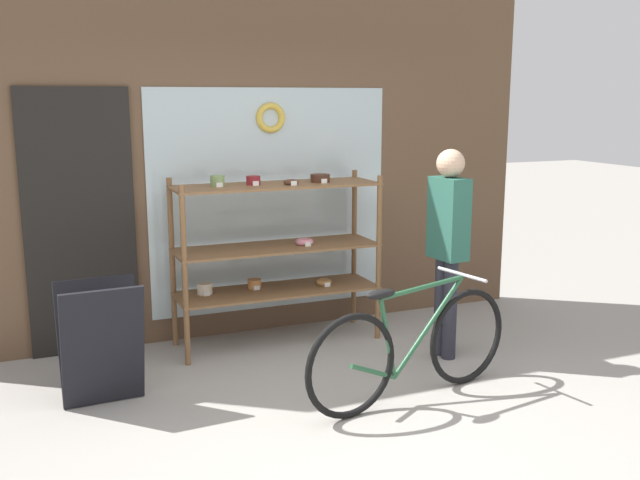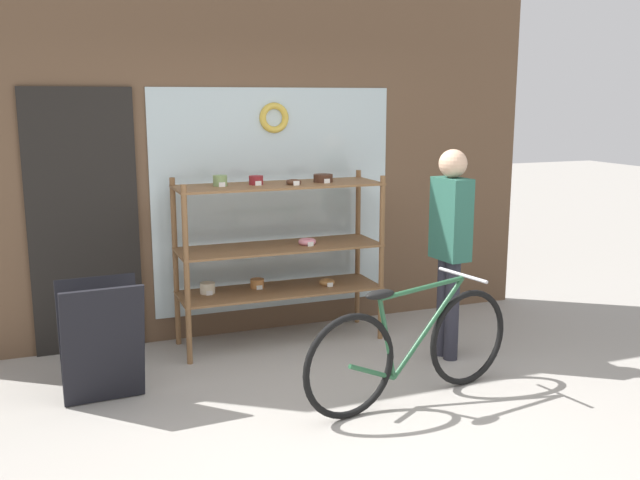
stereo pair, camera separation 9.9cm
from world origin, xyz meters
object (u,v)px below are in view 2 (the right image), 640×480
Objects in this scene: display_case at (279,243)px; bicycle at (412,348)px; pedestrian at (450,238)px; sandwich_board at (102,342)px.

bicycle is at bearing -72.62° from display_case.
display_case is 0.99× the size of bicycle.
sandwich_board is at bearing 82.20° from pedestrian.
display_case is at bearing 47.74° from pedestrian.
display_case is 2.03× the size of sandwich_board.
pedestrian reaches higher than display_case.
sandwich_board is at bearing 147.91° from bicycle.
pedestrian reaches higher than sandwich_board.
bicycle is (0.46, -1.46, -0.48)m from display_case.
bicycle is 1.08m from pedestrian.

